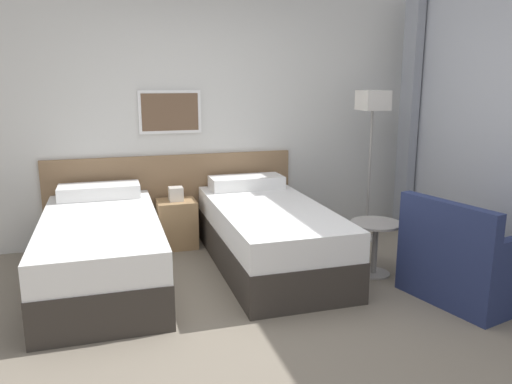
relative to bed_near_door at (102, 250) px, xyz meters
name	(u,v)px	position (x,y,z in m)	size (l,w,h in m)	color
ground_plane	(268,321)	(1.14, -1.07, -0.30)	(16.00, 16.00, 0.00)	slate
wall_headboard	(205,119)	(1.12, 1.07, 1.00)	(10.00, 0.10, 2.70)	silver
bed_near_door	(102,250)	(0.00, 0.00, 0.00)	(0.96, 2.02, 0.71)	#332D28
bed_near_window	(269,234)	(1.49, 0.00, 0.00)	(0.96, 2.02, 0.71)	#332D28
nightstand	(177,222)	(0.74, 0.78, -0.04)	(0.39, 0.35, 0.63)	#9E7A51
floor_lamp	(372,113)	(2.76, 0.44, 1.07)	(0.28, 0.28, 1.60)	#9E9993
side_table	(375,238)	(2.32, -0.49, 0.04)	(0.45, 0.45, 0.48)	gray
armchair	(469,264)	(2.79, -1.13, -0.02)	(0.96, 1.01, 0.82)	navy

